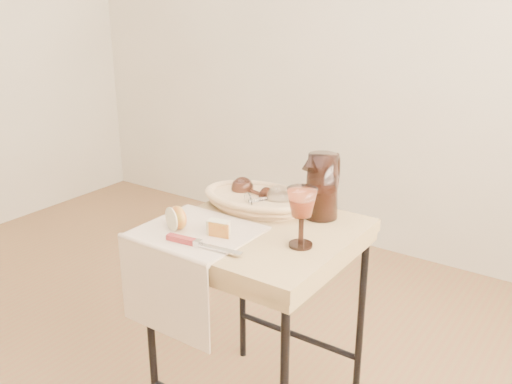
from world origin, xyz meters
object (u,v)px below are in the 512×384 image
Objects in this scene: side_table at (260,327)px; tea_towel at (197,232)px; goblet_lying_a at (252,191)px; pitcher at (322,186)px; apple_half at (178,217)px; table_knife at (200,243)px; bread_basket at (257,201)px; wine_goblet at (301,217)px; goblet_lying_b at (266,199)px.

tea_towel is at bearing -135.09° from side_table.
goblet_lying_a reaches higher than side_table.
apple_half is (-0.29, -0.33, -0.06)m from pitcher.
apple_half reaches higher than table_knife.
pitcher is 0.43m from table_knife.
wine_goblet reaches higher than bread_basket.
tea_towel is (-0.13, -0.13, 0.35)m from side_table.
bread_basket is 0.34m from table_knife.
pitcher is at bearing 52.88° from tea_towel.
tea_towel is at bearing -102.43° from bread_basket.
pitcher is (0.20, 0.05, 0.08)m from bread_basket.
side_table is 5.67× the size of goblet_lying_a.
bread_basket reaches higher than table_knife.
goblet_lying_b is at bearing 115.47° from side_table.
goblet_lying_b reaches higher than apple_half.
bread_basket is (0.03, 0.26, 0.02)m from tea_towel.
tea_towel is at bearing -166.97° from goblet_lying_b.
pitcher reaches higher than apple_half.
goblet_lying_a and goblet_lying_b have the same top height.
wine_goblet is at bearing 17.63° from tea_towel.
side_table is 0.49m from pitcher.
table_knife is at bearing 112.22° from goblet_lying_a.
bread_basket is 2.64× the size of goblet_lying_b.
goblet_lying_a is 0.99× the size of goblet_lying_b.
goblet_lying_b is 0.71× the size of wine_goblet.
side_table is 8.94× the size of apple_half.
pitcher is (0.16, 0.07, 0.05)m from goblet_lying_b.
tea_towel is 1.91× the size of wine_goblet.
pitcher is 0.44m from apple_half.
goblet_lying_a is 0.24m from pitcher.
goblet_lying_b is at bearing -174.34° from pitcher.
pitcher is 3.16× the size of apple_half.
side_table is at bearing 142.55° from goblet_lying_a.
tea_towel is 0.11m from table_knife.
apple_half is at bearing -112.50° from bread_basket.
goblet_lying_a reaches higher than table_knife.
bread_basket is at bearing 90.39° from table_knife.
bread_basket is 1.88× the size of wine_goblet.
side_table is 0.40m from bread_basket.
goblet_lying_a is 1.58× the size of apple_half.
side_table is at bearing -139.60° from pitcher.
side_table is 2.82× the size of pitcher.
goblet_lying_b is at bearing 71.43° from tea_towel.
goblet_lying_a reaches higher than bread_basket.
side_table is 3.99× the size of wine_goblet.
table_knife is at bearing -131.70° from pitcher.
goblet_lying_a is (-0.13, 0.14, 0.39)m from side_table.
goblet_lying_b is 0.50× the size of pitcher.
tea_towel is at bearing 99.32° from goblet_lying_a.
wine_goblet is at bearing -37.29° from bread_basket.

